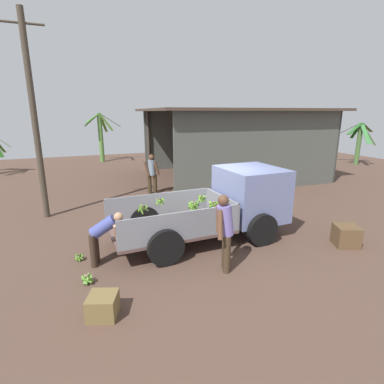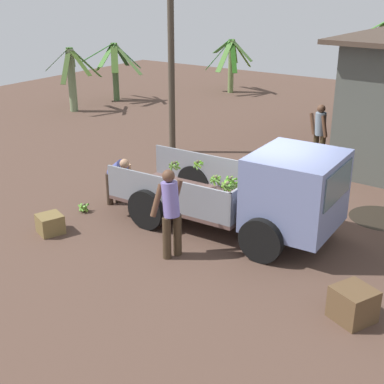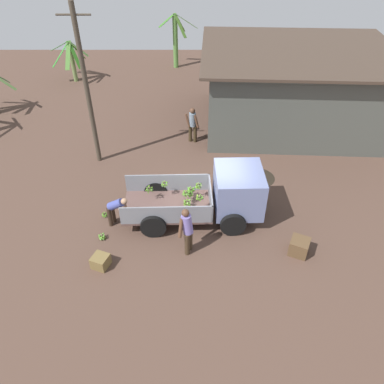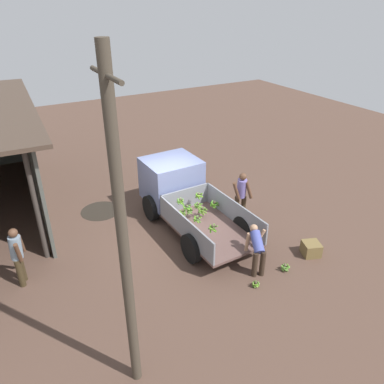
{
  "view_description": "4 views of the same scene",
  "coord_description": "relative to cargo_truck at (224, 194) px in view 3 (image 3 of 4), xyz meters",
  "views": [
    {
      "loc": [
        -3.64,
        -7.62,
        3.4
      ],
      "look_at": [
        -0.64,
        -0.16,
        1.25
      ],
      "focal_mm": 28.0,
      "sensor_mm": 36.0,
      "label": 1
    },
    {
      "loc": [
        4.72,
        -9.59,
        4.96
      ],
      "look_at": [
        -0.72,
        -1.62,
        1.09
      ],
      "focal_mm": 50.0,
      "sensor_mm": 36.0,
      "label": 2
    },
    {
      "loc": [
        -0.59,
        -10.63,
        9.0
      ],
      "look_at": [
        -0.59,
        -0.63,
        1.1
      ],
      "focal_mm": 35.0,
      "sensor_mm": 36.0,
      "label": 3
    },
    {
      "loc": [
        -9.45,
        4.49,
        6.77
      ],
      "look_at": [
        -0.34,
        -0.65,
        1.27
      ],
      "focal_mm": 35.0,
      "sensor_mm": 36.0,
      "label": 4
    }
  ],
  "objects": [
    {
      "name": "utility_pole",
      "position": [
        -5.12,
        3.63,
        2.22
      ],
      "size": [
        1.2,
        0.19,
        6.32
      ],
      "color": "#443A2F",
      "rests_on": "ground"
    },
    {
      "name": "warehouse_shed",
      "position": [
        4.4,
        7.21,
        1.6
      ],
      "size": [
        9.39,
        7.75,
        3.58
      ],
      "rotation": [
        0.0,
        0.0,
        -0.05
      ],
      "color": "#4F524C",
      "rests_on": "ground"
    },
    {
      "name": "ground",
      "position": [
        -0.5,
        0.6,
        -1.01
      ],
      "size": [
        36.0,
        36.0,
        0.0
      ],
      "primitive_type": "plane",
      "color": "brown"
    },
    {
      "name": "person_worker_loading",
      "position": [
        -3.66,
        -0.47,
        -0.25
      ],
      "size": [
        0.79,
        0.74,
        1.26
      ],
      "rotation": [
        0.0,
        0.0,
        -0.34
      ],
      "color": "#35271D",
      "rests_on": "ground"
    },
    {
      "name": "wooden_crate_0",
      "position": [
        -3.91,
        -2.33,
        -0.81
      ],
      "size": [
        0.62,
        0.62,
        0.4
      ],
      "primitive_type": "cube",
      "rotation": [
        0.0,
        0.0,
        5.92
      ],
      "color": "brown",
      "rests_on": "ground"
    },
    {
      "name": "cargo_truck",
      "position": [
        0.0,
        0.0,
        0.0
      ],
      "size": [
        4.82,
        2.21,
        1.89
      ],
      "rotation": [
        0.0,
        0.0,
        0.03
      ],
      "color": "brown",
      "rests_on": "ground"
    },
    {
      "name": "person_bystander_near_shed",
      "position": [
        -1.07,
        5.18,
        -0.07
      ],
      "size": [
        0.67,
        0.44,
        1.69
      ],
      "rotation": [
        0.0,
        0.0,
        4.43
      ],
      "color": "#392D1A",
      "rests_on": "ground"
    },
    {
      "name": "banana_bunch_on_ground_0",
      "position": [
        -4.22,
        -0.06,
        -0.91
      ],
      "size": [
        0.21,
        0.21,
        0.18
      ],
      "color": "#49422F",
      "rests_on": "ground"
    },
    {
      "name": "banana_palm_2",
      "position": [
        -2.16,
        14.96,
        0.75
      ],
      "size": [
        2.46,
        2.35,
        3.35
      ],
      "color": "#57883E",
      "rests_on": "ground"
    },
    {
      "name": "mud_patch_0",
      "position": [
        1.6,
        2.3,
        -1.0
      ],
      "size": [
        1.38,
        1.38,
        0.01
      ],
      "primitive_type": "cylinder",
      "color": "black",
      "rests_on": "ground"
    },
    {
      "name": "person_foreground_visitor",
      "position": [
        -1.24,
        -1.7,
        -0.05
      ],
      "size": [
        0.54,
        0.71,
        1.73
      ],
      "rotation": [
        0.0,
        0.0,
        2.78
      ],
      "color": "#3E2F1F",
      "rests_on": "ground"
    },
    {
      "name": "banana_bunch_on_ground_1",
      "position": [
        -4.1,
        -1.18,
        -0.89
      ],
      "size": [
        0.25,
        0.26,
        0.22
      ],
      "color": "brown",
      "rests_on": "ground"
    },
    {
      "name": "wooden_crate_1",
      "position": [
        2.32,
        -1.78,
        -0.74
      ],
      "size": [
        0.77,
        0.77,
        0.54
      ],
      "primitive_type": "cube",
      "rotation": [
        0.0,
        0.0,
        1.14
      ],
      "color": "brown",
      "rests_on": "ground"
    },
    {
      "name": "banana_palm_4",
      "position": [
        -8.34,
        12.56,
        0.34
      ],
      "size": [
        2.45,
        2.38,
        2.41
      ],
      "color": "olive",
      "rests_on": "ground"
    }
  ]
}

